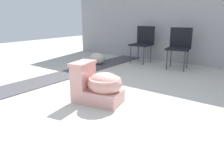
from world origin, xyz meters
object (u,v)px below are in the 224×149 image
Objects in this scene: folding_chair_left at (143,40)px; boulder_near at (97,59)px; toilet at (98,86)px; folding_chair_middle at (179,44)px.

folding_chair_left is 1.17m from boulder_near.
folding_chair_middle reaches higher than toilet.
toilet is 0.83× the size of folding_chair_middle.
boulder_near is at bearing -38.50° from folding_chair_left.
folding_chair_middle is at bearing 25.23° from boulder_near.
folding_chair_middle is 2.39× the size of boulder_near.
folding_chair_middle is (0.12, 2.44, 0.29)m from toilet.
toilet is 1.98× the size of boulder_near.
folding_chair_left and folding_chair_middle have the same top height.
folding_chair_left is at bearing -106.68° from folding_chair_middle.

